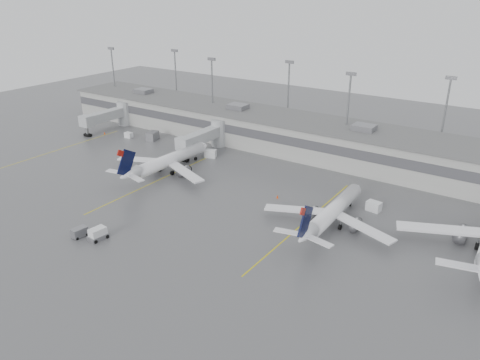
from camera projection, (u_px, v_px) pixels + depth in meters
The scene contains 17 objects.
ground at pixel (136, 253), 73.79m from camera, with size 260.00×260.00×0.00m, color #515154.
terminal at pixel (304, 136), 116.41m from camera, with size 152.00×17.00×9.45m.
light_masts at pixel (316, 100), 117.75m from camera, with size 142.40×8.00×20.60m.
jet_bridge_left at pixel (113, 115), 135.79m from camera, with size 4.00×17.20×7.00m.
jet_bridge_right at pixel (209, 135), 117.74m from camera, with size 4.00×17.20×7.00m.
stand_markings at pixel (224, 199), 92.10m from camera, with size 105.25×40.00×0.01m.
jet_mid_left at pixel (167, 161), 103.99m from camera, with size 25.09×28.13×9.10m.
jet_mid_right at pixel (332, 212), 81.09m from camera, with size 23.99×26.88×8.70m.
baggage_tug at pixel (98, 235), 77.50m from camera, with size 2.34×3.33×2.02m.
baggage_cart at pixel (79, 232), 78.20m from camera, with size 1.73×2.72×1.66m.
gse_uld_a at pixel (129, 135), 128.38m from camera, with size 2.12×1.41×1.50m, color white.
gse_uld_b at pixel (210, 154), 113.86m from camera, with size 2.68×1.79×1.90m, color white.
gse_uld_c at pixel (374, 206), 87.13m from camera, with size 2.58×1.72×1.83m, color white.
gse_loader at pixel (153, 136), 126.48m from camera, with size 2.25×3.59×2.25m, color slate.
cone_a at pixel (105, 133), 131.48m from camera, with size 0.45×0.45×0.72m, color #F74505.
cone_b at pixel (179, 168), 106.69m from camera, with size 0.38×0.38×0.60m, color #F74505.
cone_c at pixel (277, 197), 92.42m from camera, with size 0.46×0.46×0.73m, color #F74505.
Camera 1 is at (49.21, -43.34, 39.36)m, focal length 35.00 mm.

